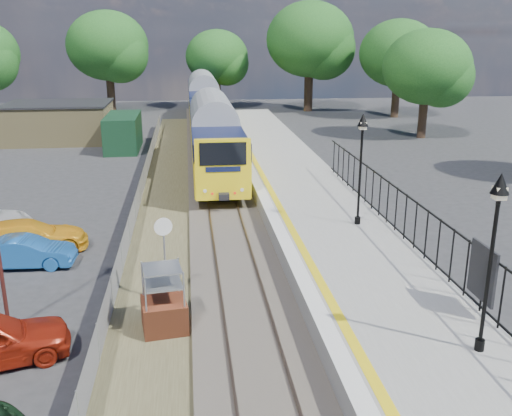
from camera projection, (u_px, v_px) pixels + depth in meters
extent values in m
plane|color=#2D2D30|center=(246.00, 319.00, 17.82)|extent=(120.00, 120.00, 0.00)
cube|color=#473F38|center=(225.00, 217.00, 27.27)|extent=(3.40, 80.00, 0.20)
cube|color=#4C472D|center=(162.00, 235.00, 25.07)|extent=(2.60, 70.00, 0.06)
cube|color=brown|center=(210.00, 215.00, 27.16)|extent=(0.07, 80.00, 0.14)
cube|color=brown|center=(240.00, 214.00, 27.32)|extent=(0.07, 80.00, 0.14)
cube|color=gray|center=(320.00, 220.00, 25.75)|extent=(5.00, 70.00, 0.90)
cube|color=silver|center=(271.00, 212.00, 25.36)|extent=(0.50, 70.00, 0.01)
cube|color=yellow|center=(282.00, 212.00, 25.42)|extent=(0.30, 70.00, 0.01)
cylinder|color=black|center=(480.00, 345.00, 14.34)|extent=(0.24, 0.24, 0.30)
cylinder|color=black|center=(488.00, 277.00, 13.79)|extent=(0.10, 0.10, 3.70)
cube|color=black|center=(499.00, 200.00, 13.21)|extent=(0.08, 0.08, 0.30)
cube|color=beige|center=(499.00, 193.00, 13.16)|extent=(0.26, 0.26, 0.30)
cone|color=black|center=(501.00, 183.00, 13.10)|extent=(0.44, 0.44, 0.50)
cylinder|color=black|center=(357.00, 220.00, 23.80)|extent=(0.24, 0.24, 0.30)
cylinder|color=black|center=(360.00, 177.00, 23.25)|extent=(0.10, 0.10, 3.70)
cube|color=black|center=(362.00, 130.00, 22.68)|extent=(0.08, 0.08, 0.30)
cube|color=beige|center=(363.00, 126.00, 22.63)|extent=(0.26, 0.26, 0.30)
cone|color=black|center=(363.00, 120.00, 22.56)|extent=(0.44, 0.44, 0.50)
cube|color=black|center=(423.00, 207.00, 20.15)|extent=(0.05, 26.00, 0.05)
cube|color=black|center=(483.00, 272.00, 16.04)|extent=(0.08, 1.40, 1.60)
cube|color=tan|center=(59.00, 123.00, 46.36)|extent=(8.00, 6.00, 3.00)
cube|color=black|center=(57.00, 104.00, 45.90)|extent=(8.20, 6.20, 0.15)
cube|color=#163C25|center=(123.00, 132.00, 43.25)|extent=(2.40, 6.00, 2.60)
cylinder|color=#332319|center=(111.00, 94.00, 63.54)|extent=(0.88, 0.88, 3.85)
ellipsoid|color=#1B521B|center=(107.00, 46.00, 61.99)|extent=(8.80, 8.80, 7.48)
cylinder|color=#332319|center=(218.00, 94.00, 66.90)|extent=(0.72, 0.72, 3.15)
ellipsoid|color=#1B521B|center=(217.00, 57.00, 65.64)|extent=(7.20, 7.20, 6.12)
cylinder|color=#332319|center=(308.00, 92.00, 64.09)|extent=(0.96, 0.96, 4.20)
ellipsoid|color=#1B521B|center=(310.00, 39.00, 62.40)|extent=(9.60, 9.60, 8.16)
cylinder|color=#332319|center=(395.00, 100.00, 59.41)|extent=(0.80, 0.80, 3.50)
ellipsoid|color=#1B521B|center=(399.00, 53.00, 58.01)|extent=(8.00, 8.00, 6.80)
cylinder|color=#332319|center=(422.00, 119.00, 47.85)|extent=(0.72, 0.72, 3.15)
ellipsoid|color=#1B521B|center=(427.00, 67.00, 46.59)|extent=(7.20, 7.20, 6.12)
cube|color=yellow|center=(213.00, 142.00, 37.13)|extent=(2.80, 20.00, 1.90)
cube|color=#10173C|center=(213.00, 122.00, 36.74)|extent=(2.82, 20.00, 0.90)
cube|color=black|center=(213.00, 122.00, 36.74)|extent=(2.82, 18.00, 0.70)
cube|color=black|center=(214.00, 160.00, 37.47)|extent=(2.00, 18.00, 0.45)
cube|color=yellow|center=(203.00, 104.00, 56.66)|extent=(2.80, 20.00, 1.90)
cube|color=#10173C|center=(203.00, 91.00, 56.28)|extent=(2.82, 20.00, 0.90)
cube|color=black|center=(203.00, 91.00, 56.28)|extent=(2.82, 18.00, 0.70)
cube|color=black|center=(204.00, 116.00, 57.01)|extent=(2.00, 18.00, 0.45)
cube|color=black|center=(223.00, 154.00, 27.04)|extent=(2.24, 0.04, 1.10)
cube|color=brown|center=(164.00, 316.00, 16.97)|extent=(1.46, 1.46, 0.99)
cylinder|color=#999EA3|center=(165.00, 265.00, 18.55)|extent=(0.06, 0.06, 2.66)
cylinder|color=silver|center=(163.00, 227.00, 18.11)|extent=(0.58, 0.18, 0.59)
imported|color=#1B56A2|center=(26.00, 252.00, 21.60)|extent=(3.64, 1.37, 1.19)
imported|color=gold|center=(28.00, 237.00, 22.95)|extent=(5.02, 3.05, 1.36)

